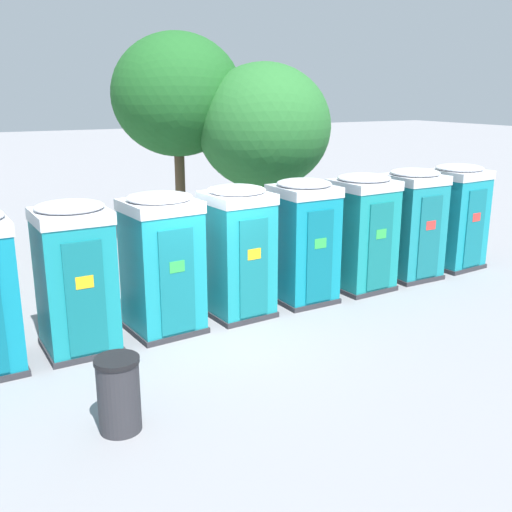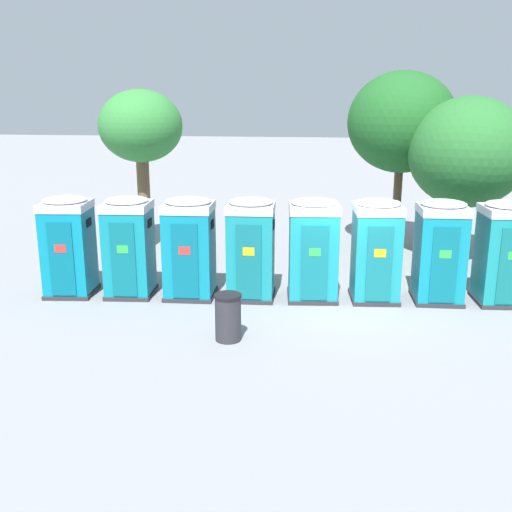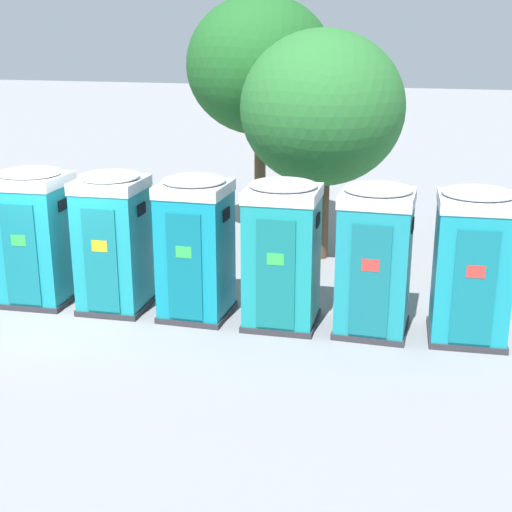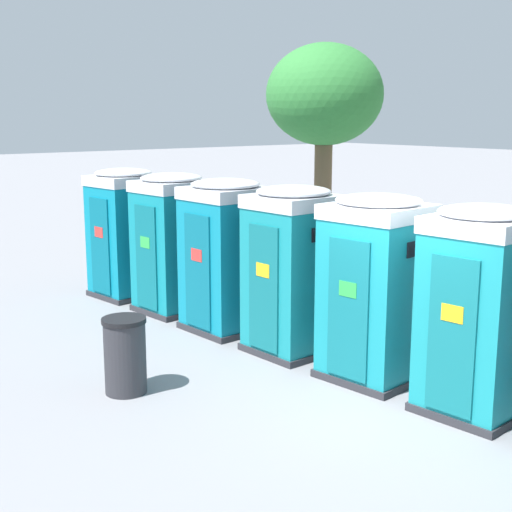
% 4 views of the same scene
% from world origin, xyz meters
% --- Properties ---
extents(ground_plane, '(120.00, 120.00, 0.00)m').
position_xyz_m(ground_plane, '(0.00, 0.00, 0.00)').
color(ground_plane, gray).
extents(portapotty_3, '(1.22, 1.24, 2.54)m').
position_xyz_m(portapotty_3, '(-2.33, 0.04, 1.28)').
color(portapotty_3, '#2D2D33').
rests_on(portapotty_3, ground).
extents(portapotty_4, '(1.35, 1.31, 2.54)m').
position_xyz_m(portapotty_4, '(-0.78, 0.17, 1.28)').
color(portapotty_4, '#2D2D33').
rests_on(portapotty_4, ground).
extents(portapotty_5, '(1.25, 1.29, 2.54)m').
position_xyz_m(portapotty_5, '(0.76, 0.27, 1.28)').
color(portapotty_5, '#2D2D33').
rests_on(portapotty_5, ground).
extents(portapotty_6, '(1.21, 1.25, 2.54)m').
position_xyz_m(portapotty_6, '(2.30, 0.37, 1.28)').
color(portapotty_6, '#2D2D33').
rests_on(portapotty_6, ground).
extents(portapotty_7, '(1.32, 1.29, 2.54)m').
position_xyz_m(portapotty_7, '(3.84, 0.44, 1.28)').
color(portapotty_7, '#2D2D33').
rests_on(portapotty_7, ground).
extents(portapotty_8, '(1.22, 1.23, 2.54)m').
position_xyz_m(portapotty_8, '(5.38, 0.58, 1.28)').
color(portapotty_8, '#2D2D33').
rests_on(portapotty_8, ground).
extents(portapotty_9, '(1.34, 1.32, 2.54)m').
position_xyz_m(portapotty_9, '(6.92, 0.73, 1.28)').
color(portapotty_9, '#2D2D33').
rests_on(portapotty_9, ground).
extents(street_tree_0, '(3.51, 3.51, 4.96)m').
position_xyz_m(street_tree_0, '(3.62, 4.45, 3.29)').
color(street_tree_0, '#4C3826').
rests_on(street_tree_0, ground).
extents(street_tree_2, '(3.49, 3.49, 5.74)m').
position_xyz_m(street_tree_2, '(1.79, 5.93, 4.10)').
color(street_tree_2, brown).
rests_on(street_tree_2, ground).
extents(trash_can, '(0.57, 0.57, 1.00)m').
position_xyz_m(trash_can, '(-2.42, -2.75, 0.50)').
color(trash_can, '#2D2D33').
rests_on(trash_can, ground).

